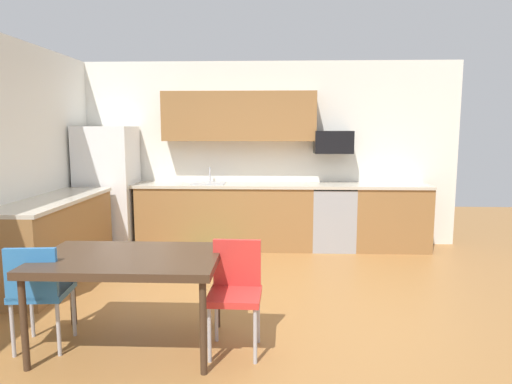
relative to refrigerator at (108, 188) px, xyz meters
name	(u,v)px	position (x,y,z in m)	size (l,w,h in m)	color
ground_plane	(252,309)	(2.18, -2.22, -0.88)	(12.00, 12.00, 0.00)	#9E6B38
wall_back	(260,154)	(2.18, 0.43, 0.47)	(5.80, 0.10, 2.70)	white
cabinet_run_back	(225,217)	(1.68, 0.08, -0.43)	(2.50, 0.60, 0.90)	olive
cabinet_run_back_right	(390,218)	(4.06, 0.08, -0.43)	(1.05, 0.60, 0.90)	olive
cabinet_run_left	(55,241)	(-0.12, -1.42, -0.43)	(0.60, 2.00, 0.90)	olive
countertop_back	(260,185)	(2.18, 0.08, 0.04)	(4.80, 0.64, 0.04)	beige
countertop_left	(52,200)	(-0.12, -1.42, 0.04)	(0.64, 2.00, 0.04)	beige
upper_cabinets_back	(239,116)	(1.88, 0.21, 1.02)	(2.20, 0.34, 0.70)	olive
refrigerator	(108,188)	(0.00, 0.00, 0.00)	(0.76, 0.70, 1.76)	white
oven_range	(332,217)	(3.23, 0.08, -0.42)	(0.60, 0.60, 0.91)	#999BA0
microwave	(333,142)	(3.23, 0.18, 0.65)	(0.54, 0.36, 0.32)	black
sink_basin	(208,188)	(1.44, 0.08, 0.00)	(0.48, 0.40, 0.14)	#A5A8AD
sink_faucet	(210,175)	(1.44, 0.26, 0.16)	(0.02, 0.02, 0.24)	#B2B5BA
dining_table	(129,263)	(1.26, -3.02, -0.19)	(1.40, 0.90, 0.75)	#422D1E
chair_near_table	(236,286)	(2.09, -3.01, -0.37)	(0.41, 0.41, 0.85)	red
chair_far_side	(39,288)	(0.58, -3.11, -0.37)	(0.44, 0.44, 0.85)	#2D72B7
floor_mat	(207,259)	(1.50, -0.57, -0.87)	(0.70, 0.50, 0.01)	#4CA54C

